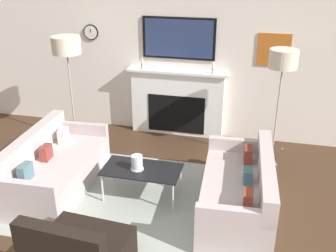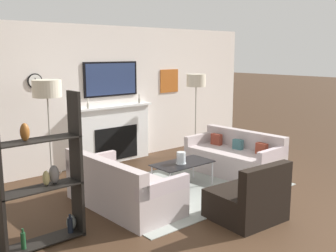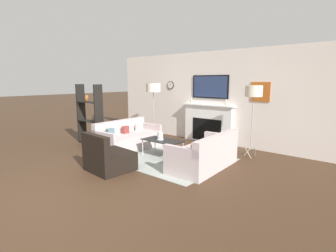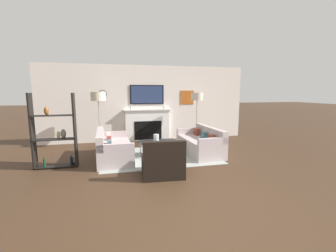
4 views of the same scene
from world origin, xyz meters
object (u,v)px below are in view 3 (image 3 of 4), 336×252
object	(u,v)px
shelf_unit	(91,118)
floor_lamp_left	(153,88)
hurricane_candle	(160,136)
couch_left	(128,139)
coffee_table	(162,141)
couch_right	(205,155)
armchair	(108,159)
floor_lamp_right	(254,92)

from	to	relation	value
shelf_unit	floor_lamp_left	bearing A→B (deg)	63.55
hurricane_candle	shelf_unit	xyz separation A→B (m)	(-2.44, -0.34, 0.28)
couch_left	coffee_table	world-z (taller)	couch_left
couch_right	couch_left	bearing A→B (deg)	-179.90
couch_right	armchair	xyz separation A→B (m)	(-1.44, -1.44, -0.02)
coffee_table	shelf_unit	distance (m)	2.55
couch_left	couch_right	xyz separation A→B (m)	(2.47, 0.00, 0.01)
couch_right	floor_lamp_right	world-z (taller)	floor_lamp_right
couch_left	floor_lamp_right	bearing A→B (deg)	26.67
armchair	hurricane_candle	world-z (taller)	armchair
coffee_table	hurricane_candle	bearing A→B (deg)	-160.64
couch_left	armchair	xyz separation A→B (m)	(1.04, -1.43, -0.02)
coffee_table	hurricane_candle	distance (m)	0.13
armchair	shelf_unit	size ratio (longest dim) A/B	0.52
armchair	floor_lamp_left	bearing A→B (deg)	116.51
couch_left	armchair	size ratio (longest dim) A/B	1.99
couch_left	armchair	distance (m)	1.77
coffee_table	shelf_unit	bearing A→B (deg)	-171.82
couch_left	floor_lamp_left	distance (m)	2.00
coffee_table	floor_lamp_left	world-z (taller)	floor_lamp_left
floor_lamp_left	floor_lamp_right	size ratio (longest dim) A/B	1.01
coffee_table	floor_lamp_right	distance (m)	2.47
armchair	floor_lamp_left	size ratio (longest dim) A/B	0.51
couch_right	armchair	distance (m)	2.03
armchair	coffee_table	world-z (taller)	armchair
coffee_table	shelf_unit	world-z (taller)	shelf_unit
armchair	shelf_unit	bearing A→B (deg)	154.04
shelf_unit	couch_left	bearing A→B (deg)	13.70
hurricane_candle	floor_lamp_left	distance (m)	2.38
floor_lamp_right	shelf_unit	bearing A→B (deg)	-157.07
floor_lamp_right	floor_lamp_left	bearing A→B (deg)	-180.00
couch_left	coffee_table	xyz separation A→B (m)	(1.22, 0.05, 0.12)
couch_left	floor_lamp_left	size ratio (longest dim) A/B	1.02
couch_right	shelf_unit	xyz separation A→B (m)	(-3.74, -0.31, 0.50)
couch_right	floor_lamp_right	bearing A→B (deg)	74.36
couch_right	shelf_unit	size ratio (longest dim) A/B	1.01
coffee_table	floor_lamp_left	xyz separation A→B (m)	(-1.62, 1.40, 1.22)
floor_lamp_right	shelf_unit	world-z (taller)	shelf_unit
armchair	couch_left	bearing A→B (deg)	125.89
armchair	hurricane_candle	size ratio (longest dim) A/B	4.72
floor_lamp_left	floor_lamp_right	bearing A→B (deg)	0.00
couch_left	floor_lamp_left	bearing A→B (deg)	105.42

